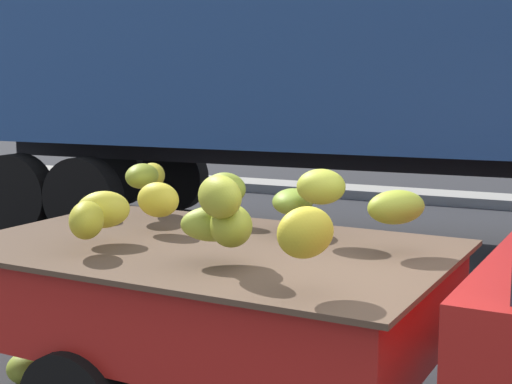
# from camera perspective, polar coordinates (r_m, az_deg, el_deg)

# --- Properties ---
(semi_trailer) EXTENTS (12.09, 3.04, 3.95)m
(semi_trailer) POSITION_cam_1_polar(r_m,az_deg,el_deg) (9.41, 9.22, 11.36)
(semi_trailer) COLOR navy
(semi_trailer) RESTS_ON ground
(fallen_banana_bunch_near_tailgate) EXTENTS (0.39, 0.39, 0.22)m
(fallen_banana_bunch_near_tailgate) POSITION_cam_1_polar(r_m,az_deg,el_deg) (5.48, -17.02, -12.70)
(fallen_banana_bunch_near_tailgate) COLOR olive
(fallen_banana_bunch_near_tailgate) RESTS_ON ground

